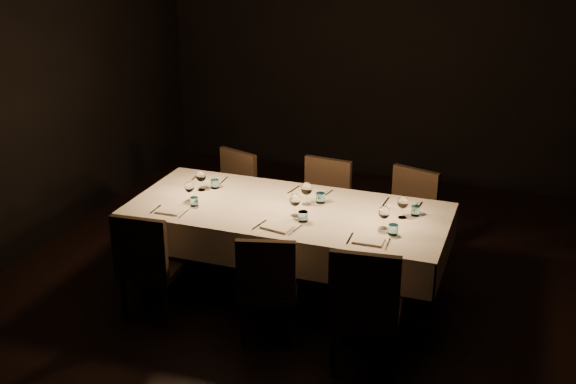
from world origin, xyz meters
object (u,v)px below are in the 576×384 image
(chair_near_center, at_px, (268,283))
(chair_far_left, at_px, (232,193))
(chair_near_right, at_px, (365,304))
(chair_far_right, at_px, (408,215))
(chair_far_center, at_px, (323,205))
(chair_near_left, at_px, (147,261))
(dining_table, at_px, (288,217))

(chair_near_center, distance_m, chair_far_left, 1.77)
(chair_near_right, height_order, chair_far_right, chair_near_right)
(chair_near_center, relative_size, chair_far_center, 0.96)
(chair_far_center, bearing_deg, chair_near_center, -82.83)
(chair_near_left, xyz_separation_m, chair_far_right, (1.69, 1.52, -0.00))
(chair_near_left, height_order, chair_far_center, chair_far_center)
(chair_near_right, bearing_deg, chair_near_center, -15.33)
(chair_far_center, height_order, chair_far_right, chair_far_center)
(dining_table, relative_size, chair_near_right, 2.62)
(chair_near_center, bearing_deg, chair_near_right, 155.83)
(dining_table, bearing_deg, chair_near_left, -139.50)
(dining_table, xyz_separation_m, chair_near_left, (-0.86, -0.74, -0.19))
(dining_table, distance_m, chair_far_right, 1.15)
(chair_far_left, distance_m, chair_far_center, 0.90)
(dining_table, height_order, chair_far_center, chair_far_center)
(chair_far_left, height_order, chair_far_right, chair_far_right)
(chair_near_left, xyz_separation_m, chair_near_center, (0.97, 0.01, -0.01))
(dining_table, relative_size, chair_far_left, 2.88)
(dining_table, distance_m, chair_near_left, 1.15)
(chair_near_center, relative_size, chair_far_left, 0.99)
(dining_table, bearing_deg, chair_far_right, 43.50)
(dining_table, xyz_separation_m, chair_near_right, (0.85, -0.85, -0.16))
(chair_near_left, distance_m, chair_far_right, 2.27)
(chair_near_right, bearing_deg, chair_near_left, -9.90)
(chair_near_left, xyz_separation_m, chair_near_right, (1.71, -0.11, 0.03))
(chair_far_left, height_order, chair_far_center, chair_far_center)
(dining_table, relative_size, chair_far_center, 2.78)
(dining_table, height_order, chair_far_right, chair_far_right)
(chair_near_left, relative_size, chair_near_right, 0.94)
(chair_near_right, distance_m, chair_far_center, 1.77)
(chair_near_center, height_order, chair_far_center, chair_far_center)
(dining_table, distance_m, chair_near_center, 0.76)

